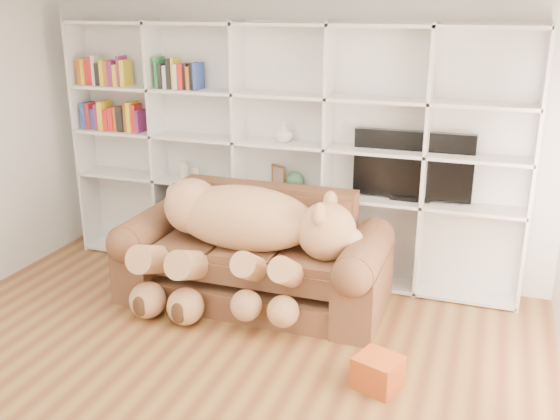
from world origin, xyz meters
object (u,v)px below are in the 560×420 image
at_px(gift_box, 378,372).
at_px(tv, 413,166).
at_px(teddy_bear, 241,233).
at_px(sofa, 255,261).

xyz_separation_m(gift_box, tv, (-0.07, 1.70, 1.06)).
height_order(teddy_bear, gift_box, teddy_bear).
relative_size(gift_box, tv, 0.28).
distance_m(teddy_bear, gift_box, 1.67).
relative_size(sofa, gift_box, 8.02).
height_order(sofa, teddy_bear, teddy_bear).
xyz_separation_m(teddy_bear, gift_box, (1.35, -0.80, -0.58)).
bearing_deg(gift_box, sofa, 142.77).
bearing_deg(sofa, teddy_bear, -102.67).
bearing_deg(teddy_bear, gift_box, -22.66).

